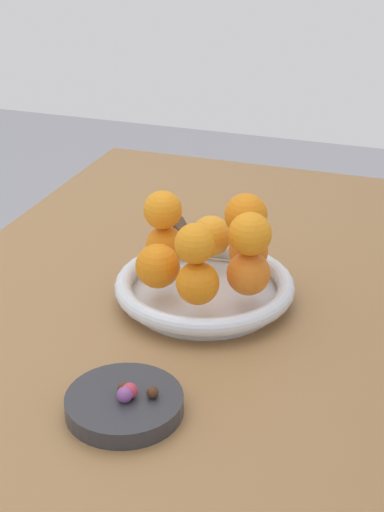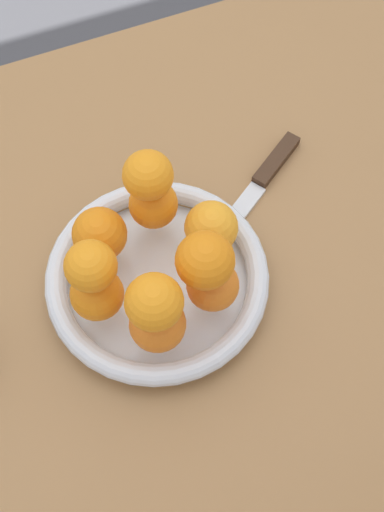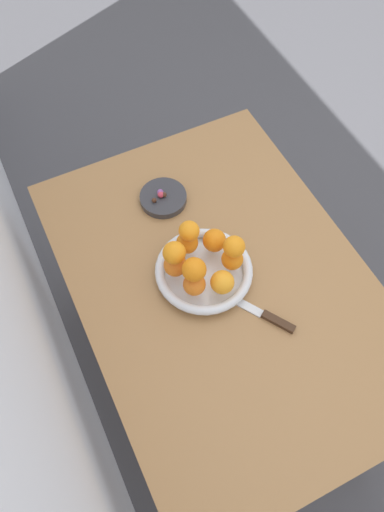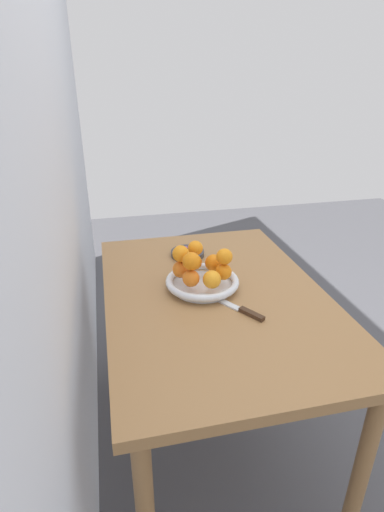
{
  "view_description": "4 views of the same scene",
  "coord_description": "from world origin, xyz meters",
  "px_view_note": "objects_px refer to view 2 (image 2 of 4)",
  "views": [
    {
      "loc": [
        0.99,
        0.35,
        1.31
      ],
      "look_at": [
        0.05,
        0.02,
        0.81
      ],
      "focal_mm": 55.0,
      "sensor_mm": 36.0,
      "label": 1
    },
    {
      "loc": [
        0.13,
        0.35,
        1.44
      ],
      "look_at": [
        0.01,
        0.06,
        0.84
      ],
      "focal_mm": 45.0,
      "sensor_mm": 36.0,
      "label": 2
    },
    {
      "loc": [
        -0.52,
        0.35,
        1.93
      ],
      "look_at": [
        0.07,
        0.06,
        0.82
      ],
      "focal_mm": 35.0,
      "sensor_mm": 36.0,
      "label": 3
    },
    {
      "loc": [
        -1.16,
        0.35,
        1.45
      ],
      "look_at": [
        0.04,
        0.08,
        0.87
      ],
      "focal_mm": 28.0,
      "sensor_mm": 36.0,
      "label": 4
    }
  ],
  "objects_px": {
    "fruit_bowl": "(157,279)",
    "orange_6": "(91,266)",
    "orange_5": "(211,286)",
    "orange_7": "(154,302)",
    "orange_3": "(97,294)",
    "dining_table": "(184,279)",
    "orange_2": "(100,234)",
    "orange_8": "(205,260)",
    "orange_1": "(153,204)",
    "orange_4": "(158,324)",
    "orange_0": "(211,228)",
    "orange_9": "(148,175)",
    "knife": "(251,193)"
  },
  "relations": [
    {
      "from": "orange_6",
      "to": "orange_4",
      "type": "bearing_deg",
      "value": 126.04
    },
    {
      "from": "orange_0",
      "to": "orange_3",
      "type": "bearing_deg",
      "value": 10.99
    },
    {
      "from": "orange_1",
      "to": "orange_4",
      "type": "height_order",
      "value": "orange_4"
    },
    {
      "from": "orange_0",
      "to": "orange_2",
      "type": "bearing_deg",
      "value": -18.2
    },
    {
      "from": "fruit_bowl",
      "to": "orange_1",
      "type": "distance_m",
      "value": 0.09
    },
    {
      "from": "orange_3",
      "to": "orange_6",
      "type": "xyz_separation_m",
      "value": [
        -0.0,
        -0.0,
        0.06
      ]
    },
    {
      "from": "orange_2",
      "to": "orange_6",
      "type": "relative_size",
      "value": 1.15
    },
    {
      "from": "orange_0",
      "to": "orange_8",
      "type": "bearing_deg",
      "value": 60.65
    },
    {
      "from": "orange_0",
      "to": "orange_7",
      "type": "xyz_separation_m",
      "value": [
        0.1,
        0.09,
        0.06
      ]
    },
    {
      "from": "orange_6",
      "to": "orange_8",
      "type": "distance_m",
      "value": 0.11
    },
    {
      "from": "orange_4",
      "to": "orange_1",
      "type": "bearing_deg",
      "value": -109.01
    },
    {
      "from": "orange_4",
      "to": "orange_6",
      "type": "height_order",
      "value": "orange_6"
    },
    {
      "from": "orange_1",
      "to": "fruit_bowl",
      "type": "bearing_deg",
      "value": 70.99
    },
    {
      "from": "orange_7",
      "to": "orange_9",
      "type": "bearing_deg",
      "value": -108.16
    },
    {
      "from": "orange_4",
      "to": "orange_7",
      "type": "bearing_deg",
      "value": 30.16
    },
    {
      "from": "orange_3",
      "to": "orange_5",
      "type": "xyz_separation_m",
      "value": [
        -0.12,
        0.04,
        -0.0
      ]
    },
    {
      "from": "dining_table",
      "to": "orange_2",
      "type": "height_order",
      "value": "orange_2"
    },
    {
      "from": "orange_0",
      "to": "dining_table",
      "type": "bearing_deg",
      "value": -39.6
    },
    {
      "from": "orange_4",
      "to": "knife",
      "type": "bearing_deg",
      "value": -141.1
    },
    {
      "from": "orange_0",
      "to": "orange_7",
      "type": "bearing_deg",
      "value": 41.12
    },
    {
      "from": "orange_4",
      "to": "orange_7",
      "type": "relative_size",
      "value": 1.03
    },
    {
      "from": "orange_4",
      "to": "knife",
      "type": "height_order",
      "value": "orange_4"
    },
    {
      "from": "orange_0",
      "to": "orange_1",
      "type": "height_order",
      "value": "orange_0"
    },
    {
      "from": "orange_4",
      "to": "orange_8",
      "type": "height_order",
      "value": "orange_8"
    },
    {
      "from": "orange_1",
      "to": "orange_2",
      "type": "height_order",
      "value": "orange_2"
    },
    {
      "from": "orange_1",
      "to": "orange_4",
      "type": "xyz_separation_m",
      "value": [
        0.05,
        0.14,
        0.0
      ]
    },
    {
      "from": "orange_5",
      "to": "orange_7",
      "type": "distance_m",
      "value": 0.1
    },
    {
      "from": "orange_3",
      "to": "orange_8",
      "type": "xyz_separation_m",
      "value": [
        -0.11,
        0.03,
        0.06
      ]
    },
    {
      "from": "orange_0",
      "to": "orange_5",
      "type": "xyz_separation_m",
      "value": [
        0.03,
        0.07,
        -0.0
      ]
    },
    {
      "from": "fruit_bowl",
      "to": "orange_6",
      "type": "height_order",
      "value": "orange_6"
    },
    {
      "from": "fruit_bowl",
      "to": "orange_7",
      "type": "height_order",
      "value": "orange_7"
    },
    {
      "from": "orange_9",
      "to": "knife",
      "type": "relative_size",
      "value": 0.25
    },
    {
      "from": "orange_4",
      "to": "orange_5",
      "type": "bearing_deg",
      "value": -164.13
    },
    {
      "from": "orange_3",
      "to": "orange_4",
      "type": "bearing_deg",
      "value": 129.89
    },
    {
      "from": "orange_6",
      "to": "knife",
      "type": "bearing_deg",
      "value": -159.53
    },
    {
      "from": "knife",
      "to": "orange_6",
      "type": "bearing_deg",
      "value": 20.47
    },
    {
      "from": "orange_2",
      "to": "orange_5",
      "type": "height_order",
      "value": "orange_2"
    },
    {
      "from": "dining_table",
      "to": "orange_6",
      "type": "relative_size",
      "value": 20.11
    },
    {
      "from": "orange_1",
      "to": "orange_3",
      "type": "bearing_deg",
      "value": 40.93
    },
    {
      "from": "orange_3",
      "to": "orange_6",
      "type": "distance_m",
      "value": 0.06
    },
    {
      "from": "dining_table",
      "to": "orange_4",
      "type": "height_order",
      "value": "orange_4"
    },
    {
      "from": "fruit_bowl",
      "to": "orange_6",
      "type": "relative_size",
      "value": 4.78
    },
    {
      "from": "orange_3",
      "to": "dining_table",
      "type": "bearing_deg",
      "value": -157.25
    },
    {
      "from": "orange_1",
      "to": "orange_2",
      "type": "xyz_separation_m",
      "value": [
        0.07,
        0.02,
        0.0
      ]
    },
    {
      "from": "orange_7",
      "to": "orange_8",
      "type": "xyz_separation_m",
      "value": [
        -0.06,
        -0.02,
        -0.0
      ]
    },
    {
      "from": "orange_7",
      "to": "orange_0",
      "type": "bearing_deg",
      "value": -138.88
    },
    {
      "from": "fruit_bowl",
      "to": "orange_2",
      "type": "height_order",
      "value": "orange_2"
    },
    {
      "from": "orange_5",
      "to": "orange_6",
      "type": "bearing_deg",
      "value": -20.25
    },
    {
      "from": "fruit_bowl",
      "to": "orange_6",
      "type": "distance_m",
      "value": 0.13
    },
    {
      "from": "orange_5",
      "to": "orange_6",
      "type": "relative_size",
      "value": 1.07
    }
  ]
}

